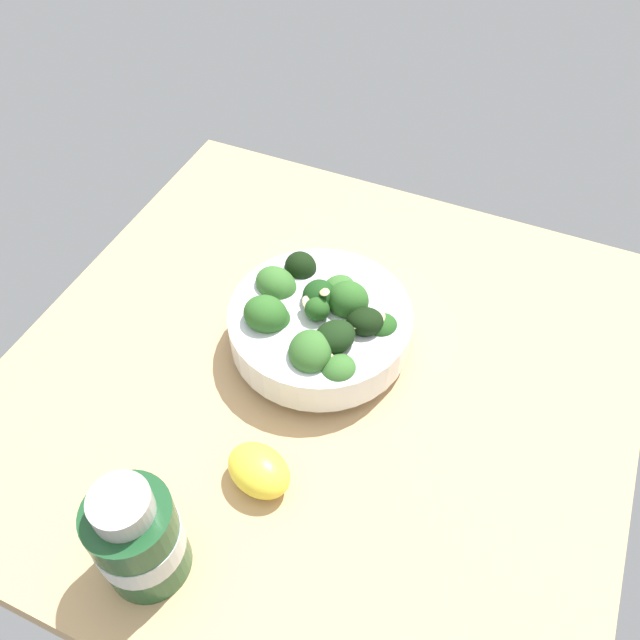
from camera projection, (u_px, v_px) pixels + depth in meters
ground_plane at (320, 382)px, 67.85cm from camera, size 61.77×61.77×4.24cm
bowl_of_broccoli at (319, 323)px, 65.37cm from camera, size 18.47×18.47×8.84cm
lemon_wedge at (263, 472)px, 56.73cm from camera, size 7.18×6.09×3.70cm
bottle_tall at (138, 537)px, 49.42cm from camera, size 6.89×6.89×11.80cm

